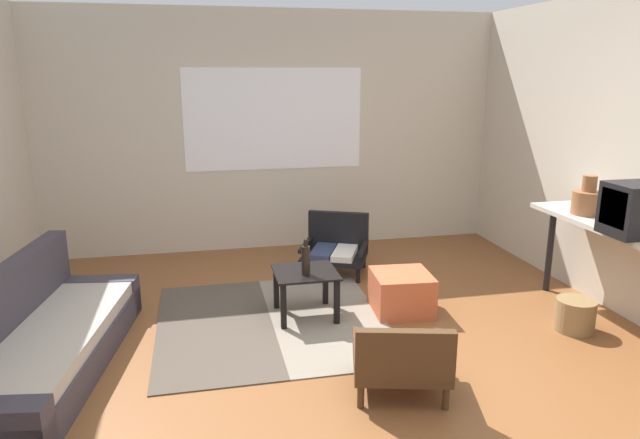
% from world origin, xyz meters
% --- Properties ---
extents(ground_plane, '(7.80, 7.80, 0.00)m').
position_xyz_m(ground_plane, '(0.00, 0.00, 0.00)').
color(ground_plane, brown).
extents(far_wall_with_window, '(5.60, 0.13, 2.70)m').
position_xyz_m(far_wall_with_window, '(0.00, 3.06, 1.35)').
color(far_wall_with_window, beige).
rests_on(far_wall_with_window, ground).
extents(area_rug, '(1.86, 1.91, 0.01)m').
position_xyz_m(area_rug, '(-0.34, 0.88, 0.01)').
color(area_rug, '#4C4238').
rests_on(area_rug, ground).
extents(couch, '(1.02, 2.16, 0.73)m').
position_xyz_m(couch, '(-2.00, 0.43, 0.22)').
color(couch, '#38333D').
rests_on(couch, ground).
extents(coffee_table, '(0.52, 0.50, 0.41)m').
position_xyz_m(coffee_table, '(-0.04, 0.94, 0.32)').
color(coffee_table, black).
rests_on(coffee_table, ground).
extents(armchair_by_window, '(0.80, 0.75, 0.59)m').
position_xyz_m(armchair_by_window, '(0.48, 2.01, 0.27)').
color(armchair_by_window, black).
rests_on(armchair_by_window, ground).
extents(armchair_striped_foreground, '(0.72, 0.67, 0.53)m').
position_xyz_m(armchair_striped_foreground, '(0.33, -0.39, 0.25)').
color(armchair_striped_foreground, '#472D19').
rests_on(armchair_striped_foreground, ground).
extents(ottoman_orange, '(0.52, 0.52, 0.35)m').
position_xyz_m(ottoman_orange, '(0.79, 0.87, 0.17)').
color(ottoman_orange, '#BC5633').
rests_on(ottoman_orange, ground).
extents(console_shelf, '(0.43, 1.82, 0.85)m').
position_xyz_m(console_shelf, '(2.32, 0.20, 0.77)').
color(console_shelf, beige).
rests_on(console_shelf, ground).
extents(clay_vase, '(0.25, 0.25, 0.33)m').
position_xyz_m(clay_vase, '(2.32, 0.61, 0.97)').
color(clay_vase, '#935B38').
rests_on(clay_vase, console_shelf).
extents(glass_bottle, '(0.07, 0.07, 0.30)m').
position_xyz_m(glass_bottle, '(-0.05, 0.86, 0.53)').
color(glass_bottle, black).
rests_on(glass_bottle, coffee_table).
extents(wicker_basket, '(0.31, 0.31, 0.26)m').
position_xyz_m(wicker_basket, '(2.03, 0.22, 0.13)').
color(wicker_basket, olive).
rests_on(wicker_basket, ground).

